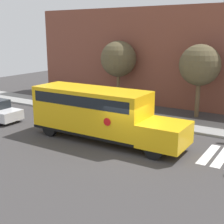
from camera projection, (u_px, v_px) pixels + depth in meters
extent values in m
plane|color=#3A3838|center=(127.00, 152.00, 17.08)|extent=(60.00, 60.00, 0.00)
cube|color=gray|center=(171.00, 122.00, 22.41)|extent=(44.00, 3.00, 0.15)
cube|color=brown|center=(201.00, 58.00, 26.73)|extent=(32.00, 4.00, 8.50)
cube|color=white|center=(209.00, 154.00, 16.73)|extent=(0.50, 3.20, 0.01)
cube|color=white|center=(222.00, 157.00, 16.37)|extent=(0.50, 3.20, 0.01)
cube|color=yellow|center=(91.00, 110.00, 18.93)|extent=(7.25, 2.50, 2.63)
cube|color=yellow|center=(165.00, 134.00, 16.64)|extent=(2.40, 2.50, 1.24)
cube|color=black|center=(91.00, 129.00, 19.24)|extent=(7.25, 2.54, 0.16)
cube|color=black|center=(91.00, 98.00, 18.74)|extent=(6.67, 2.53, 0.64)
cylinder|color=red|center=(107.00, 122.00, 16.88)|extent=(0.44, 0.02, 0.44)
cylinder|color=black|center=(170.00, 138.00, 17.73)|extent=(1.00, 0.30, 1.00)
cylinder|color=black|center=(154.00, 150.00, 15.95)|extent=(1.00, 0.30, 1.00)
cylinder|color=black|center=(72.00, 120.00, 21.37)|extent=(1.00, 0.30, 1.00)
cylinder|color=black|center=(50.00, 128.00, 19.60)|extent=(1.00, 0.30, 1.00)
cylinder|color=black|center=(16.00, 116.00, 23.06)|extent=(0.64, 0.22, 0.64)
cylinder|color=brown|center=(118.00, 87.00, 28.19)|extent=(0.30, 0.30, 3.13)
sphere|color=brown|center=(118.00, 59.00, 27.56)|extent=(3.17, 3.17, 3.17)
cylinder|color=brown|center=(198.00, 97.00, 23.78)|extent=(0.34, 0.34, 3.06)
sphere|color=brown|center=(200.00, 65.00, 23.17)|extent=(3.08, 3.08, 3.08)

